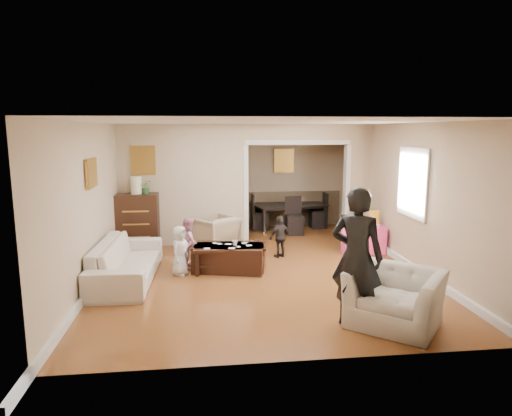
{
  "coord_description": "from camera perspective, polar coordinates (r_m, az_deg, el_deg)",
  "views": [
    {
      "loc": [
        -0.96,
        -7.94,
        2.47
      ],
      "look_at": [
        0.0,
        0.2,
        1.05
      ],
      "focal_mm": 31.61,
      "sensor_mm": 36.0,
      "label": 1
    }
  ],
  "objects": [
    {
      "name": "dresser",
      "position": [
        9.68,
        -14.73,
        -1.71
      ],
      "size": [
        0.85,
        0.48,
        1.17
      ],
      "primitive_type": "cube",
      "color": "#321A0F",
      "rests_on": "ground"
    },
    {
      "name": "cyan_cup",
      "position": [
        9.43,
        13.77,
        -2.04
      ],
      "size": [
        0.08,
        0.08,
        0.08
      ],
      "primitive_type": "cylinder",
      "color": "teal",
      "rests_on": "play_table"
    },
    {
      "name": "coffee_cup",
      "position": [
        7.94,
        -2.7,
        -4.46
      ],
      "size": [
        0.13,
        0.13,
        0.1
      ],
      "primitive_type": "imported",
      "rotation": [
        0.0,
        0.0,
        -0.25
      ],
      "color": "silver",
      "rests_on": "coffee_table"
    },
    {
      "name": "partition_left",
      "position": [
        9.82,
        -9.11,
        2.86
      ],
      "size": [
        2.75,
        0.18,
        2.6
      ],
      "primitive_type": "cube",
      "color": "#BFAD8B",
      "rests_on": "ground"
    },
    {
      "name": "window_pane",
      "position": [
        8.44,
        19.26,
        3.03
      ],
      "size": [
        0.03,
        0.95,
        1.1
      ],
      "primitive_type": "cube",
      "color": "white",
      "rests_on": "ground"
    },
    {
      "name": "framed_art_sofa_wall",
      "position": [
        7.58,
        -20.11,
        4.16
      ],
      "size": [
        0.03,
        0.55,
        0.4
      ],
      "primitive_type": "cube",
      "color": "brown"
    },
    {
      "name": "sofa",
      "position": [
        7.81,
        -16.05,
        -6.44
      ],
      "size": [
        0.96,
        2.3,
        0.66
      ],
      "primitive_type": "imported",
      "rotation": [
        0.0,
        0.0,
        1.54
      ],
      "color": "beige",
      "rests_on": "ground"
    },
    {
      "name": "toy_block",
      "position": [
        9.58,
        13.3,
        -1.93
      ],
      "size": [
        0.09,
        0.08,
        0.05
      ],
      "primitive_type": "cube",
      "rotation": [
        0.0,
        0.0,
        0.25
      ],
      "color": "red",
      "rests_on": "play_table"
    },
    {
      "name": "child_toddler",
      "position": [
        8.84,
        3.1,
        -3.65
      ],
      "size": [
        0.52,
        0.39,
        0.82
      ],
      "primitive_type": "imported",
      "rotation": [
        0.0,
        0.0,
        -2.69
      ],
      "color": "black",
      "rests_on": "ground"
    },
    {
      "name": "floor",
      "position": [
        8.37,
        0.16,
        -7.33
      ],
      "size": [
        7.0,
        7.0,
        0.0
      ],
      "primitive_type": "plane",
      "color": "#985927",
      "rests_on": "ground"
    },
    {
      "name": "partition_right",
      "position": [
        10.39,
        12.64,
        3.12
      ],
      "size": [
        0.55,
        0.18,
        2.6
      ],
      "primitive_type": "cube",
      "color": "#BFAD8B",
      "rests_on": "ground"
    },
    {
      "name": "table_lamp",
      "position": [
        9.56,
        -14.93,
        2.8
      ],
      "size": [
        0.22,
        0.22,
        0.36
      ],
      "primitive_type": "cylinder",
      "color": "#FFF8CF",
      "rests_on": "dresser"
    },
    {
      "name": "framed_art_partition",
      "position": [
        9.74,
        -14.1,
        5.88
      ],
      "size": [
        0.45,
        0.03,
        0.55
      ],
      "primitive_type": "cube",
      "color": "brown",
      "rests_on": "partition_left"
    },
    {
      "name": "framed_art_alcove",
      "position": [
        11.59,
        3.55,
        5.99
      ],
      "size": [
        0.45,
        0.03,
        0.55
      ],
      "primitive_type": "cube",
      "color": "brown"
    },
    {
      "name": "play_bowl",
      "position": [
        9.42,
        14.77,
        -2.18
      ],
      "size": [
        0.22,
        0.22,
        0.05
      ],
      "primitive_type": "imported",
      "rotation": [
        0.0,
        0.0,
        -0.1
      ],
      "color": "white",
      "rests_on": "play_table"
    },
    {
      "name": "partition_header",
      "position": [
        9.96,
        5.29,
        9.52
      ],
      "size": [
        2.22,
        0.18,
        0.35
      ],
      "primitive_type": "cube",
      "color": "#BFAD8B",
      "rests_on": "partition_right"
    },
    {
      "name": "play_table",
      "position": [
        9.58,
        14.15,
        -3.77
      ],
      "size": [
        0.61,
        0.61,
        0.54
      ],
      "primitive_type": "cube",
      "rotation": [
        0.0,
        0.0,
        -0.1
      ],
      "color": "#FF4391",
      "rests_on": "ground"
    },
    {
      "name": "armchair_front",
      "position": [
        6.11,
        17.17,
        -10.8
      ],
      "size": [
        1.47,
        1.45,
        0.72
      ],
      "primitive_type": "imported",
      "rotation": [
        0.0,
        0.0,
        -0.7
      ],
      "color": "beige",
      "rests_on": "ground"
    },
    {
      "name": "craft_papers",
      "position": [
        7.98,
        -3.24,
        -4.72
      ],
      "size": [
        0.84,
        0.5,
        0.0
      ],
      "color": "white",
      "rests_on": "coffee_table"
    },
    {
      "name": "armchair_back",
      "position": [
        9.3,
        -5.04,
        -3.28
      ],
      "size": [
        1.11,
        1.12,
        0.73
      ],
      "primitive_type": "imported",
      "rotation": [
        0.0,
        0.0,
        3.78
      ],
      "color": "tan",
      "rests_on": "ground"
    },
    {
      "name": "adult_person",
      "position": [
        5.82,
        12.62,
        -6.07
      ],
      "size": [
        0.78,
        0.72,
        1.8
      ],
      "primitive_type": "imported",
      "rotation": [
        0.0,
        0.0,
        2.56
      ],
      "color": "black",
      "rests_on": "ground"
    },
    {
      "name": "cereal_box",
      "position": [
        9.63,
        14.71,
        -1.18
      ],
      "size": [
        0.21,
        0.09,
        0.3
      ],
      "primitive_type": "cube",
      "rotation": [
        0.0,
        0.0,
        -0.1
      ],
      "color": "yellow",
      "rests_on": "play_table"
    },
    {
      "name": "child_kneel_b",
      "position": [
        8.27,
        -8.42,
        -4.32
      ],
      "size": [
        0.39,
        0.48,
        0.92
      ],
      "primitive_type": "imported",
      "rotation": [
        0.0,
        0.0,
        1.67
      ],
      "color": "pink",
      "rests_on": "ground"
    },
    {
      "name": "potted_plant",
      "position": [
        9.54,
        -13.73,
        2.59
      ],
      "size": [
        0.25,
        0.22,
        0.28
      ],
      "primitive_type": "imported",
      "color": "#31662D",
      "rests_on": "dresser"
    },
    {
      "name": "child_kneel_a",
      "position": [
        7.85,
        -9.61,
        -5.36
      ],
      "size": [
        0.42,
        0.5,
        0.86
      ],
      "primitive_type": "imported",
      "rotation": [
        0.0,
        0.0,
        1.15
      ],
      "color": "silver",
      "rests_on": "ground"
    },
    {
      "name": "coffee_table",
      "position": [
        8.05,
        -3.43,
        -6.33
      ],
      "size": [
        1.35,
        0.9,
        0.46
      ],
      "primitive_type": "cube",
      "rotation": [
        0.0,
        0.0,
        -0.25
      ],
      "color": "#341810",
      "rests_on": "ground"
    },
    {
      "name": "dining_table",
      "position": [
        11.45,
        4.23,
        -1.04
      ],
      "size": [
        1.98,
        1.36,
        0.63
      ],
      "primitive_type": "imported",
      "rotation": [
        0.0,
        0.0,
        0.21
      ],
      "color": "black",
      "rests_on": "ground"
    }
  ]
}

